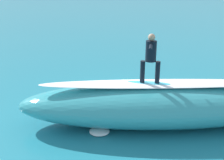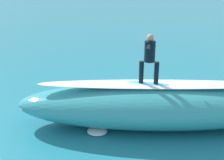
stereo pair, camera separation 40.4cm
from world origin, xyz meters
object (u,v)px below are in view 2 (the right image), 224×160
Objects in this scene: surfboard_paddling at (84,96)px; surfer_paddling at (82,94)px; surfer_riding at (150,55)px; surfboard_riding at (148,84)px.

surfer_paddling is (0.04, 0.11, 0.17)m from surfboard_paddling.
surfer_paddling is (2.52, -2.25, -2.32)m from surfer_riding.
surfboard_riding is at bearing 101.62° from surfer_riding.
surfboard_riding is 1.05× the size of surfboard_paddling.
surfer_riding reaches higher than surfboard_paddling.
surfboard_riding is at bearing -112.75° from surfer_paddling.
surfboard_paddling is (2.48, -2.36, -2.49)m from surfer_riding.
surfer_riding is 0.83× the size of surfboard_paddling.
surfer_riding is at bearing -114.62° from surfboard_paddling.
surfer_riding is at bearing -78.38° from surfboard_riding.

